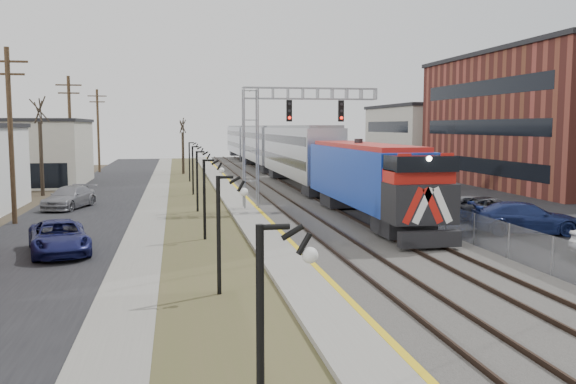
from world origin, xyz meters
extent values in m
cube|color=black|center=(-11.50, 35.00, 0.02)|extent=(7.00, 120.00, 0.04)
cube|color=gray|center=(-7.00, 35.00, 0.04)|extent=(2.00, 120.00, 0.08)
cube|color=#4A4B28|center=(-4.00, 35.00, 0.03)|extent=(4.00, 120.00, 0.06)
cube|color=gray|center=(-1.00, 35.00, 0.12)|extent=(2.00, 120.00, 0.24)
cube|color=#595651|center=(4.00, 35.00, 0.10)|extent=(8.00, 120.00, 0.20)
cube|color=black|center=(16.00, 35.00, 0.02)|extent=(16.00, 120.00, 0.04)
cube|color=gold|center=(-0.12, 35.00, 0.24)|extent=(0.24, 120.00, 0.01)
cube|color=#2D2119|center=(1.25, 35.00, 0.28)|extent=(0.08, 120.00, 0.15)
cube|color=#2D2119|center=(2.75, 35.00, 0.28)|extent=(0.08, 120.00, 0.15)
cube|color=#2D2119|center=(4.75, 35.00, 0.28)|extent=(0.08, 120.00, 0.15)
cube|color=#2D2119|center=(6.25, 35.00, 0.28)|extent=(0.08, 120.00, 0.15)
cube|color=#1436A9|center=(5.50, 21.52, 2.47)|extent=(3.00, 17.00, 4.25)
cube|color=black|center=(5.50, 12.82, 0.70)|extent=(2.80, 0.50, 0.70)
cube|color=#91959B|center=(5.50, 41.82, 3.01)|extent=(3.00, 22.00, 5.33)
cube|color=#91959B|center=(5.50, 64.62, 3.01)|extent=(3.00, 22.00, 5.33)
cube|color=#91959B|center=(5.50, 87.42, 3.01)|extent=(3.00, 22.00, 5.33)
cube|color=gray|center=(-0.50, 28.00, 4.00)|extent=(1.00, 1.00, 8.00)
cube|color=gray|center=(3.50, 28.00, 7.75)|extent=(9.00, 0.80, 0.80)
cube|color=black|center=(2.00, 27.55, 6.60)|extent=(0.35, 0.25, 1.40)
cube|color=black|center=(5.50, 27.55, 6.60)|extent=(0.35, 0.25, 1.40)
cylinder|color=black|center=(-4.00, -2.00, 2.00)|extent=(0.14, 0.14, 4.00)
cylinder|color=black|center=(-4.00, 8.00, 2.00)|extent=(0.14, 0.14, 4.00)
cylinder|color=black|center=(-4.00, 18.00, 2.00)|extent=(0.14, 0.14, 4.00)
cylinder|color=black|center=(-4.00, 28.00, 2.00)|extent=(0.14, 0.14, 4.00)
cylinder|color=black|center=(-4.00, 38.00, 2.00)|extent=(0.14, 0.14, 4.00)
cylinder|color=black|center=(-4.00, 50.00, 2.00)|extent=(0.14, 0.14, 4.00)
cylinder|color=#4C3823|center=(-14.50, 25.00, 5.00)|extent=(0.28, 0.28, 10.00)
cylinder|color=#4C3823|center=(-14.50, 45.00, 5.00)|extent=(0.28, 0.28, 10.00)
cylinder|color=#4C3823|center=(-14.50, 65.00, 5.00)|extent=(0.28, 0.28, 10.00)
cube|color=gray|center=(8.20, 35.00, 0.80)|extent=(0.04, 120.00, 1.60)
cube|color=#B7B0A0|center=(-21.00, 50.00, 3.00)|extent=(14.00, 12.00, 6.00)
cube|color=brown|center=(30.00, 40.00, 6.00)|extent=(16.00, 26.00, 12.00)
cube|color=#B7B0A0|center=(30.00, 65.00, 4.00)|extent=(16.00, 18.00, 8.00)
cylinder|color=#382D23|center=(-16.00, 40.00, 2.97)|extent=(0.30, 0.30, 5.95)
cylinder|color=#382D23|center=(-4.50, 60.00, 2.45)|extent=(0.30, 0.30, 4.90)
imported|color=black|center=(13.16, 21.56, 0.67)|extent=(5.03, 2.70, 1.34)
imported|color=navy|center=(12.51, 16.72, 0.82)|extent=(6.00, 3.57, 1.63)
imported|color=slate|center=(13.27, 23.54, 0.64)|extent=(4.01, 2.50, 1.27)
imported|color=#0D430F|center=(11.49, 34.23, 0.76)|extent=(4.89, 3.35, 1.53)
imported|color=#171A52|center=(-10.45, 15.91, 0.72)|extent=(3.55, 5.58, 1.43)
imported|color=gray|center=(-12.52, 31.24, 0.74)|extent=(3.54, 5.52, 1.49)
camera|label=1|loc=(-5.34, -11.82, 5.61)|focal=38.00mm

